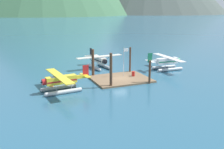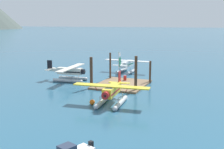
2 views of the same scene
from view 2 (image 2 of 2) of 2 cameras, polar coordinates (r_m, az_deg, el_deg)
ground_plane at (r=49.15m, az=2.05°, el=-2.22°), size 1200.00×1200.00×0.00m
dock_platform at (r=49.12m, az=2.05°, el=-2.05°), size 10.22×8.34×0.30m
piling_near_left at (r=44.29m, az=4.93°, el=0.12°), size 0.46×0.46×5.76m
piling_near_right at (r=50.96m, az=7.86°, el=0.50°), size 0.38×0.38×4.10m
piling_far_left at (r=46.69m, az=-4.30°, el=0.38°), size 0.50×0.50×5.28m
piling_far_right at (r=53.54m, az=-0.36°, el=1.72°), size 0.36×0.36×5.26m
flagpole at (r=49.96m, az=1.44°, el=2.33°), size 0.95×0.10×5.43m
fuel_drum at (r=51.75m, az=2.69°, el=-0.73°), size 0.62×0.62×0.88m
mooring_buoy at (r=37.63m, az=-4.11°, el=-5.71°), size 0.73×0.73×0.73m
seaplane_yellow_port_aft at (r=37.42m, az=-0.09°, el=-3.85°), size 7.96×10.49×3.84m
seaplane_cream_bow_centre at (r=52.88m, az=-8.67°, el=0.33°), size 10.49×7.95×3.84m
seaplane_white_stbd_fwd at (r=61.47m, az=3.08°, el=1.88°), size 7.98×10.43×3.84m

